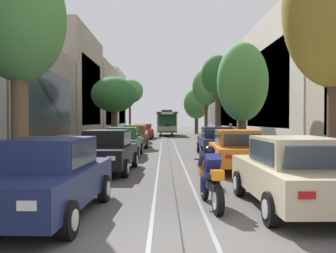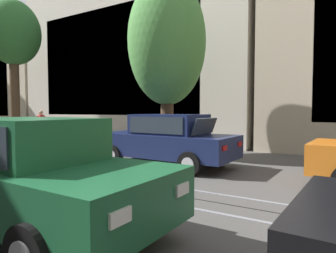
# 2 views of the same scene
# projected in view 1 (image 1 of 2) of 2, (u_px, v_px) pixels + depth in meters

# --- Properties ---
(ground_plane) EXTENTS (160.00, 160.00, 0.00)m
(ground_plane) POSITION_uv_depth(u_px,v_px,m) (168.00, 144.00, 29.92)
(ground_plane) COLOR #4C4947
(trolley_track_rails) EXTENTS (1.14, 69.03, 0.01)m
(trolley_track_rails) POSITION_uv_depth(u_px,v_px,m) (167.00, 141.00, 34.02)
(trolley_track_rails) COLOR gray
(trolley_track_rails) RESTS_ON ground
(building_facade_left) EXTENTS (5.86, 60.73, 10.28)m
(building_facade_left) POSITION_uv_depth(u_px,v_px,m) (67.00, 94.00, 34.55)
(building_facade_left) COLOR gray
(building_facade_left) RESTS_ON ground
(building_facade_right) EXTENTS (5.84, 60.73, 9.74)m
(building_facade_right) POSITION_uv_depth(u_px,v_px,m) (266.00, 95.00, 34.76)
(building_facade_right) COLOR #BCAD93
(building_facade_right) RESTS_ON ground
(parked_car_navy_near_left) EXTENTS (2.14, 4.42, 1.58)m
(parked_car_navy_near_left) POSITION_uv_depth(u_px,v_px,m) (47.00, 177.00, 7.17)
(parked_car_navy_near_left) COLOR #19234C
(parked_car_navy_near_left) RESTS_ON ground
(parked_car_black_second_left) EXTENTS (2.12, 4.41, 1.58)m
(parked_car_black_second_left) POSITION_uv_depth(u_px,v_px,m) (107.00, 151.00, 13.41)
(parked_car_black_second_left) COLOR black
(parked_car_black_second_left) RESTS_ON ground
(parked_car_green_mid_left) EXTENTS (2.02, 4.37, 1.58)m
(parked_car_green_mid_left) POSITION_uv_depth(u_px,v_px,m) (123.00, 142.00, 19.06)
(parked_car_green_mid_left) COLOR #1E6038
(parked_car_green_mid_left) RESTS_ON ground
(parked_car_brown_fourth_left) EXTENTS (2.11, 4.41, 1.58)m
(parked_car_brown_fourth_left) POSITION_uv_depth(u_px,v_px,m) (135.00, 136.00, 25.77)
(parked_car_brown_fourth_left) COLOR brown
(parked_car_brown_fourth_left) RESTS_ON ground
(parked_car_yellow_fifth_left) EXTENTS (2.14, 4.42, 1.58)m
(parked_car_yellow_fifth_left) POSITION_uv_depth(u_px,v_px,m) (137.00, 133.00, 31.46)
(parked_car_yellow_fifth_left) COLOR gold
(parked_car_yellow_fifth_left) RESTS_ON ground
(parked_car_red_sixth_left) EXTENTS (2.14, 4.42, 1.58)m
(parked_car_red_sixth_left) POSITION_uv_depth(u_px,v_px,m) (144.00, 131.00, 37.71)
(parked_car_red_sixth_left) COLOR red
(parked_car_red_sixth_left) RESTS_ON ground
(parked_car_beige_near_right) EXTENTS (2.02, 4.37, 1.58)m
(parked_car_beige_near_right) POSITION_uv_depth(u_px,v_px,m) (293.00, 173.00, 7.78)
(parked_car_beige_near_right) COLOR #C1B28E
(parked_car_beige_near_right) RESTS_ON ground
(parked_car_orange_second_right) EXTENTS (2.14, 4.42, 1.58)m
(parked_car_orange_second_right) POSITION_uv_depth(u_px,v_px,m) (236.00, 150.00, 13.81)
(parked_car_orange_second_right) COLOR orange
(parked_car_orange_second_right) RESTS_ON ground
(parked_car_navy_mid_right) EXTENTS (2.06, 4.39, 1.58)m
(parked_car_navy_mid_right) POSITION_uv_depth(u_px,v_px,m) (216.00, 141.00, 20.02)
(parked_car_navy_mid_right) COLOR #19234C
(parked_car_navy_mid_right) RESTS_ON ground
(street_tree_kerb_left_near) EXTENTS (2.63, 2.26, 6.61)m
(street_tree_kerb_left_near) POSITION_uv_depth(u_px,v_px,m) (19.00, 22.00, 10.01)
(street_tree_kerb_left_near) COLOR brown
(street_tree_kerb_left_near) RESTS_ON ground
(street_tree_kerb_left_second) EXTENTS (3.50, 3.07, 5.31)m
(street_tree_kerb_left_second) POSITION_uv_depth(u_px,v_px,m) (114.00, 95.00, 27.24)
(street_tree_kerb_left_second) COLOR #4C3826
(street_tree_kerb_left_second) RESTS_ON ground
(street_tree_kerb_left_mid) EXTENTS (3.42, 2.95, 7.32)m
(street_tree_kerb_left_mid) POSITION_uv_depth(u_px,v_px,m) (130.00, 91.00, 45.67)
(street_tree_kerb_left_mid) COLOR brown
(street_tree_kerb_left_mid) RESTS_ON ground
(street_tree_kerb_right_near) EXTENTS (2.81, 2.44, 7.14)m
(street_tree_kerb_right_near) POSITION_uv_depth(u_px,v_px,m) (336.00, 9.00, 9.42)
(street_tree_kerb_right_near) COLOR #4C3826
(street_tree_kerb_right_near) RESTS_ON ground
(street_tree_kerb_right_second) EXTENTS (3.03, 2.80, 6.58)m
(street_tree_kerb_right_second) POSITION_uv_depth(u_px,v_px,m) (242.00, 83.00, 21.03)
(street_tree_kerb_right_second) COLOR #4C3826
(street_tree_kerb_right_second) RESTS_ON ground
(street_tree_kerb_right_mid) EXTENTS (2.96, 2.52, 7.63)m
(street_tree_kerb_right_mid) POSITION_uv_depth(u_px,v_px,m) (218.00, 77.00, 30.75)
(street_tree_kerb_right_mid) COLOR #4C3826
(street_tree_kerb_right_mid) RESTS_ON ground
(street_tree_kerb_right_fourth) EXTENTS (3.18, 3.30, 8.01)m
(street_tree_kerb_right_fourth) POSITION_uv_depth(u_px,v_px,m) (206.00, 87.00, 40.61)
(street_tree_kerb_right_fourth) COLOR #4C3826
(street_tree_kerb_right_fourth) RESTS_ON ground
(street_tree_kerb_right_far) EXTENTS (3.75, 3.30, 6.81)m
(street_tree_kerb_right_far) POSITION_uv_depth(u_px,v_px,m) (196.00, 103.00, 51.96)
(street_tree_kerb_right_far) COLOR #4C3826
(street_tree_kerb_right_far) RESTS_ON ground
(cable_car_trolley) EXTENTS (2.73, 9.16, 3.28)m
(cable_car_trolley) POSITION_uv_depth(u_px,v_px,m) (166.00, 123.00, 46.89)
(cable_car_trolley) COLOR #1E5B38
(cable_car_trolley) RESTS_ON ground
(motorcycle_with_rider) EXTENTS (0.60, 1.99, 1.37)m
(motorcycle_with_rider) POSITION_uv_depth(u_px,v_px,m) (211.00, 178.00, 7.93)
(motorcycle_with_rider) COLOR black
(motorcycle_with_rider) RESTS_ON ground
(pedestrian_on_left_pavement) EXTENTS (0.55, 0.41, 1.70)m
(pedestrian_on_left_pavement) POSITION_uv_depth(u_px,v_px,m) (231.00, 132.00, 29.97)
(pedestrian_on_left_pavement) COLOR #282D38
(pedestrian_on_left_pavement) RESTS_ON ground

